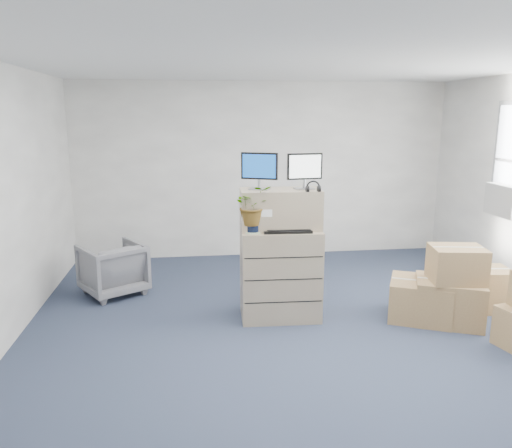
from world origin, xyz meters
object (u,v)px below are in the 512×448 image
at_px(monitor_right, 305,169).
at_px(office_chair, 113,266).
at_px(monitor_left, 259,169).
at_px(keyboard, 287,231).
at_px(potted_plant, 252,211).
at_px(filing_cabinet_lower, 280,274).
at_px(water_bottle, 286,218).

relative_size(monitor_right, office_chair, 0.55).
xyz_separation_m(monitor_left, keyboard, (0.28, -0.19, -0.66)).
bearing_deg(office_chair, potted_plant, 113.88).
distance_m(filing_cabinet_lower, office_chair, 2.26).
xyz_separation_m(keyboard, office_chair, (-2.06, 1.15, -0.68)).
height_order(monitor_right, office_chair, monitor_right).
distance_m(monitor_left, monitor_right, 0.50).
height_order(keyboard, potted_plant, potted_plant).
distance_m(potted_plant, office_chair, 2.22).
xyz_separation_m(filing_cabinet_lower, monitor_right, (0.26, 0.03, 1.18)).
xyz_separation_m(monitor_right, water_bottle, (-0.20, 0.02, -0.55)).
xyz_separation_m(keyboard, water_bottle, (0.02, 0.17, 0.10)).
bearing_deg(potted_plant, office_chair, 146.33).
bearing_deg(water_bottle, filing_cabinet_lower, -143.48).
distance_m(filing_cabinet_lower, monitor_left, 1.21).
height_order(keyboard, office_chair, keyboard).
distance_m(filing_cabinet_lower, water_bottle, 0.64).
xyz_separation_m(water_bottle, potted_plant, (-0.39, -0.15, 0.12)).
bearing_deg(filing_cabinet_lower, potted_plant, -160.90).
xyz_separation_m(filing_cabinet_lower, water_bottle, (0.07, 0.05, 0.63)).
height_order(filing_cabinet_lower, monitor_right, monitor_right).
relative_size(filing_cabinet_lower, keyboard, 1.96).
bearing_deg(potted_plant, monitor_right, 12.02).
relative_size(monitor_right, keyboard, 0.76).
distance_m(monitor_right, potted_plant, 0.74).
height_order(monitor_left, office_chair, monitor_left).
height_order(monitor_left, keyboard, monitor_left).
relative_size(monitor_right, water_bottle, 1.70).
distance_m(monitor_left, potted_plant, 0.47).
bearing_deg(office_chair, water_bottle, 122.44).
height_order(keyboard, water_bottle, water_bottle).
distance_m(monitor_left, water_bottle, 0.63).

